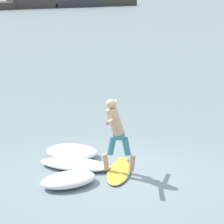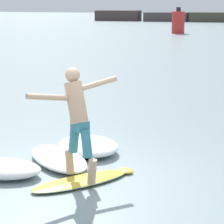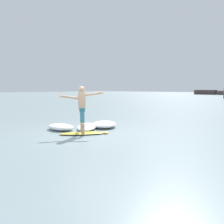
{
  "view_description": "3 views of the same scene",
  "coord_description": "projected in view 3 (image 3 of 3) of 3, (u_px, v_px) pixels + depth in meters",
  "views": [
    {
      "loc": [
        -6.18,
        -10.58,
        4.71
      ],
      "look_at": [
        0.48,
        1.15,
        1.19
      ],
      "focal_mm": 85.0,
      "sensor_mm": 36.0,
      "label": 1
    },
    {
      "loc": [
        2.85,
        -7.71,
        2.92
      ],
      "look_at": [
        -0.0,
        1.42,
        0.87
      ],
      "focal_mm": 85.0,
      "sensor_mm": 36.0,
      "label": 2
    },
    {
      "loc": [
        6.5,
        -5.43,
        1.77
      ],
      "look_at": [
        -0.0,
        1.52,
        0.75
      ],
      "focal_mm": 35.0,
      "sensor_mm": 36.0,
      "label": 3
    }
  ],
  "objects": [
    {
      "name": "surfboard",
      "position": [
        83.0,
        133.0,
        8.49
      ],
      "size": [
        1.52,
        1.78,
        0.22
      ],
      "color": "yellow",
      "rests_on": "ground"
    },
    {
      "name": "wave_foam_at_tail",
      "position": [
        104.0,
        124.0,
        10.0
      ],
      "size": [
        1.76,
        1.78,
        0.28
      ],
      "color": "white",
      "rests_on": "ground"
    },
    {
      "name": "wave_foam_at_nose",
      "position": [
        61.0,
        127.0,
        9.37
      ],
      "size": [
        1.39,
        0.95,
        0.26
      ],
      "color": "white",
      "rests_on": "ground"
    },
    {
      "name": "ground_plane",
      "position": [
        86.0,
        134.0,
        8.55
      ],
      "size": [
        200.0,
        200.0,
        0.0
      ],
      "primitive_type": "plane",
      "color": "#83969A"
    },
    {
      "name": "surfer",
      "position": [
        82.0,
        105.0,
        8.45
      ],
      "size": [
        1.05,
        1.41,
        1.78
      ],
      "color": "tan",
      "rests_on": "surfboard"
    },
    {
      "name": "wave_foam_beside",
      "position": [
        87.0,
        127.0,
        9.63
      ],
      "size": [
        1.85,
        1.9,
        0.19
      ],
      "color": "white",
      "rests_on": "ground"
    }
  ]
}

